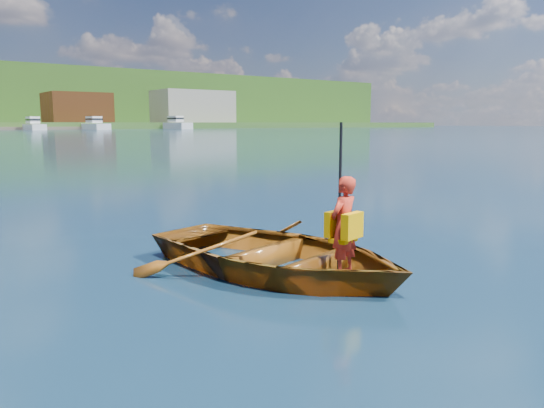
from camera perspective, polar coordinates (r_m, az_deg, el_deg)
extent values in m
plane|color=#153042|center=(6.80, -8.27, -7.36)|extent=(600.00, 600.00, 0.00)
imported|color=brown|center=(6.73, 0.37, -5.40)|extent=(3.49, 4.24, 0.76)
imported|color=red|center=(6.24, 7.68, -2.35)|extent=(0.48, 0.38, 1.17)
cube|color=#DC9F00|center=(6.17, 8.63, -2.33)|extent=(0.35, 0.18, 0.30)
cube|color=#DC9F00|center=(6.30, 6.76, -2.07)|extent=(0.35, 0.16, 0.30)
cube|color=#DC9F00|center=(6.27, 7.65, -3.82)|extent=(0.35, 0.29, 0.05)
cylinder|color=black|center=(6.39, 7.31, 0.71)|extent=(0.04, 0.04, 1.78)
cube|color=brown|center=(177.49, -20.23, 9.69)|extent=(18.00, 16.00, 9.00)
cube|color=gray|center=(192.22, -8.51, 10.31)|extent=(26.00, 16.00, 11.00)
cube|color=silver|center=(151.95, -24.21, 7.52)|extent=(3.46, 12.37, 1.68)
cube|color=silver|center=(153.15, -24.35, 8.23)|extent=(2.42, 5.56, 1.80)
cube|color=black|center=(153.15, -24.35, 8.27)|extent=(2.49, 5.81, 0.50)
cube|color=silver|center=(155.94, -18.43, 7.87)|extent=(3.91, 13.96, 1.85)
cube|color=silver|center=(157.27, -18.62, 8.60)|extent=(2.74, 6.28, 1.80)
cube|color=black|center=(157.27, -18.62, 8.63)|extent=(2.81, 6.56, 0.50)
cube|color=silver|center=(165.03, -10.12, 8.25)|extent=(3.70, 13.23, 2.17)
cube|color=silver|center=(166.22, -10.34, 9.00)|extent=(2.59, 5.95, 1.80)
cube|color=black|center=(166.22, -10.35, 9.04)|extent=(2.67, 6.22, 0.50)
cylinder|color=#382314|center=(269.96, -1.88, 10.31)|extent=(0.80, 0.80, 3.29)
sphere|color=#175618|center=(270.12, -1.88, 11.24)|extent=(6.13, 6.13, 6.13)
cylinder|color=#382314|center=(269.64, -8.20, 10.89)|extent=(0.80, 0.80, 3.65)
sphere|color=#175618|center=(269.88, -8.23, 11.92)|extent=(6.81, 6.81, 6.81)
cylinder|color=#382314|center=(269.80, -12.72, 11.13)|extent=(0.80, 0.80, 3.54)
sphere|color=#175618|center=(270.06, -12.75, 12.13)|extent=(6.61, 6.61, 6.61)
cylinder|color=#382314|center=(229.48, -12.89, 9.65)|extent=(0.80, 0.80, 2.64)
sphere|color=#175618|center=(229.58, -12.92, 10.52)|extent=(4.92, 4.92, 4.92)
cylinder|color=#382314|center=(303.80, -2.08, 11.23)|extent=(0.80, 0.80, 3.52)
sphere|color=#175618|center=(304.04, -2.09, 12.12)|extent=(6.57, 6.57, 6.57)
cylinder|color=#382314|center=(245.23, -13.58, 10.41)|extent=(0.80, 0.80, 3.81)
sphere|color=#175618|center=(245.45, -13.62, 11.60)|extent=(7.11, 7.11, 7.11)
cylinder|color=#382314|center=(310.87, -7.44, 11.76)|extent=(0.80, 0.80, 2.43)
sphere|color=#175618|center=(311.06, -7.45, 12.35)|extent=(4.53, 4.53, 4.53)
cylinder|color=#382314|center=(265.06, -21.61, 11.16)|extent=(0.80, 0.80, 3.54)
sphere|color=#175618|center=(265.35, -21.67, 12.18)|extent=(6.62, 6.62, 6.62)
cylinder|color=#382314|center=(299.23, -18.33, 11.99)|extent=(0.80, 0.80, 2.81)
sphere|color=#175618|center=(299.50, -18.36, 12.70)|extent=(5.24, 5.24, 5.24)
cylinder|color=#382314|center=(264.49, -19.95, 11.17)|extent=(0.80, 0.80, 3.78)
sphere|color=#175618|center=(264.80, -20.01, 12.26)|extent=(7.06, 7.06, 7.06)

